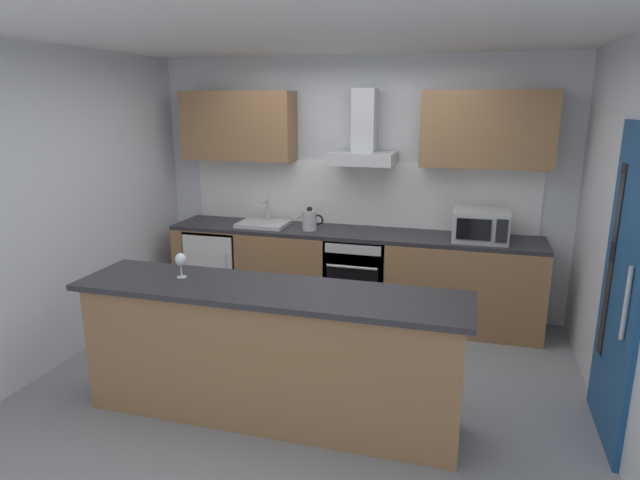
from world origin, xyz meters
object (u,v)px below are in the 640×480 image
Objects in this scene: oven at (358,275)px; wine_glass at (181,261)px; microwave at (481,225)px; range_hood at (364,141)px; sink at (264,223)px; kettle at (310,220)px; refrigerator at (220,266)px.

oven is 2.18m from wine_glass.
range_hood reaches higher than microwave.
sink is at bearing 94.14° from wine_glass.
sink is 0.52m from kettle.
microwave reaches higher than refrigerator.
kettle reaches higher than refrigerator.
microwave is at bearing -0.54° from refrigerator.
microwave is at bearing 42.61° from wine_glass.
range_hood is at bearing 90.00° from oven.
refrigerator is 1.18m from kettle.
sink is at bearing 178.97° from microwave.
wine_glass is at bearing -114.95° from oven.
microwave is 1.37m from range_hood.
refrigerator is at bearing -175.05° from range_hood.
sink is at bearing -173.35° from range_hood.
microwave is at bearing -1.03° from sink.
sink reaches higher than kettle.
oven is at bearing 65.05° from wine_glass.
microwave reaches higher than oven.
refrigerator is 2.05m from range_hood.
kettle reaches higher than oven.
wine_glass is (-2.03, -1.86, 0.03)m from microwave.
range_hood is at bearing 172.18° from microwave.
range_hood is (0.50, 0.16, 0.78)m from kettle.
wine_glass is at bearing -85.86° from sink.
range_hood is (1.53, 0.13, 1.36)m from refrigerator.
oven is at bearing 0.10° from refrigerator.
kettle is (-0.50, -0.03, 0.55)m from oven.
oven is at bearing 178.61° from microwave.
microwave is 1.65m from kettle.
wine_glass is (-0.88, -2.02, -0.71)m from range_hood.
refrigerator is 1.18× the size of range_hood.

